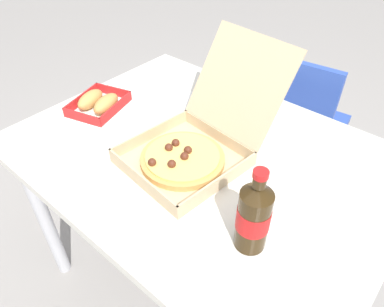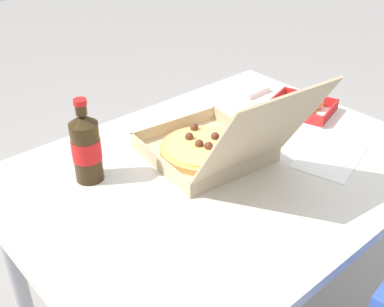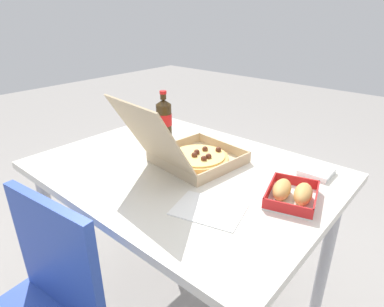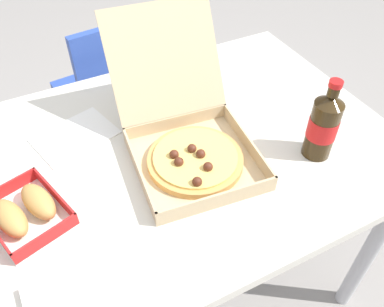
% 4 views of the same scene
% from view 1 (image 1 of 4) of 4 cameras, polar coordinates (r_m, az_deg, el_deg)
% --- Properties ---
extents(ground_plane, '(10.00, 10.00, 0.00)m').
position_cam_1_polar(ground_plane, '(1.63, 1.15, -19.66)').
color(ground_plane, gray).
extents(dining_table, '(1.12, 0.83, 0.73)m').
position_cam_1_polar(dining_table, '(1.12, 1.57, -2.99)').
color(dining_table, silver).
rests_on(dining_table, ground_plane).
extents(chair, '(0.44, 0.44, 0.83)m').
position_cam_1_polar(chair, '(1.67, 15.93, 4.69)').
color(chair, '#2D4CAD').
rests_on(chair, ground_plane).
extents(pizza_box_open, '(0.35, 0.48, 0.30)m').
position_cam_1_polar(pizza_box_open, '(1.01, 0.21, 1.50)').
color(pizza_box_open, tan).
rests_on(pizza_box_open, dining_table).
extents(bread_side_box, '(0.20, 0.22, 0.06)m').
position_cam_1_polar(bread_side_box, '(1.28, -14.89, 7.91)').
color(bread_side_box, white).
rests_on(bread_side_box, dining_table).
extents(cola_bottle, '(0.07, 0.07, 0.22)m').
position_cam_1_polar(cola_bottle, '(0.77, 9.92, -9.89)').
color(cola_bottle, '#33230F').
rests_on(cola_bottle, dining_table).
extents(paper_menu, '(0.24, 0.20, 0.00)m').
position_cam_1_polar(paper_menu, '(1.30, -2.42, 8.69)').
color(paper_menu, white).
rests_on(paper_menu, dining_table).
extents(napkin_pile, '(0.11, 0.11, 0.02)m').
position_cam_1_polar(napkin_pile, '(1.19, -23.07, 2.32)').
color(napkin_pile, white).
rests_on(napkin_pile, dining_table).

